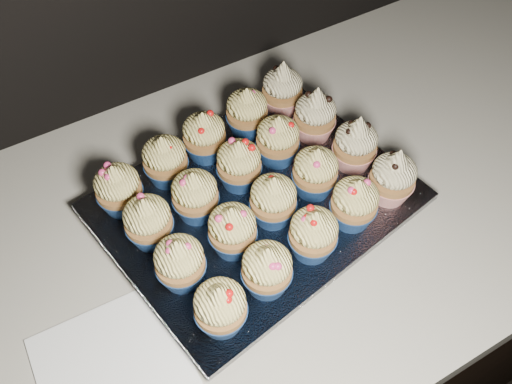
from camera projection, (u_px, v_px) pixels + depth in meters
The scene contains 25 objects.
cabinet at pixel (264, 336), 1.20m from camera, with size 2.40×0.60×0.86m, color black.
worktop at pixel (267, 214), 0.84m from camera, with size 2.44×0.64×0.04m, color beige.
napkin at pixel (114, 370), 0.68m from camera, with size 0.17×0.17×0.00m, color white.
baking_tray at pixel (256, 209), 0.81m from camera, with size 0.37×0.28×0.02m, color black.
foil_lining at pixel (256, 201), 0.80m from camera, with size 0.40×0.31×0.01m, color silver.
cupcake_0 at pixel (220, 307), 0.65m from camera, with size 0.06×0.06×0.08m.
cupcake_1 at pixel (267, 269), 0.68m from camera, with size 0.06×0.06×0.08m.
cupcake_2 at pixel (313, 234), 0.71m from camera, with size 0.06×0.06×0.08m.
cupcake_3 at pixel (354, 203), 0.74m from camera, with size 0.06×0.06×0.08m.
cupcake_4 at pixel (393, 177), 0.76m from camera, with size 0.06×0.06×0.10m.
cupcake_5 at pixel (180, 262), 0.69m from camera, with size 0.06×0.06×0.08m.
cupcake_6 at pixel (232, 230), 0.71m from camera, with size 0.06×0.06×0.08m.
cupcake_7 at pixel (273, 200), 0.74m from camera, with size 0.06×0.06×0.08m.
cupcake_8 at pixel (315, 172), 0.77m from camera, with size 0.06×0.06×0.08m.
cupcake_9 at pixel (355, 144), 0.80m from camera, with size 0.06×0.06×0.10m.
cupcake_10 at pixel (148, 221), 0.72m from camera, with size 0.06×0.06×0.08m.
cupcake_11 at pixel (195, 195), 0.75m from camera, with size 0.06×0.06×0.08m.
cupcake_12 at pixel (239, 164), 0.78m from camera, with size 0.06×0.06×0.08m.
cupcake_13 at pixel (278, 140), 0.81m from camera, with size 0.06×0.06×0.08m.
cupcake_14 at pixel (315, 115), 0.83m from camera, with size 0.06×0.06×0.10m.
cupcake_15 at pixel (118, 189), 0.75m from camera, with size 0.06×0.06×0.08m.
cupcake_16 at pixel (165, 160), 0.78m from camera, with size 0.06×0.06×0.08m.
cupcake_17 at pixel (204, 136), 0.81m from camera, with size 0.06×0.06×0.08m.
cupcake_18 at pixel (247, 112), 0.84m from camera, with size 0.06×0.06×0.08m.
cupcake_19 at pixel (282, 89), 0.87m from camera, with size 0.06×0.06×0.10m.
Camera 1 is at (-0.25, 1.29, 1.57)m, focal length 40.00 mm.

